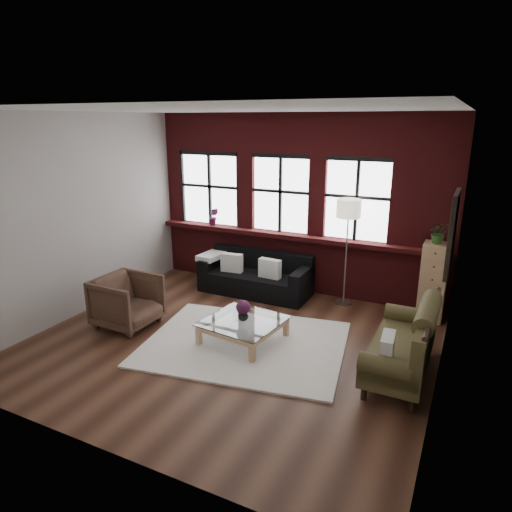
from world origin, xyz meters
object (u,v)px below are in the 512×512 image
at_px(armchair, 127,301).
at_px(drawer_chest, 433,282).
at_px(vintage_settee, 401,340).
at_px(dark_sofa, 255,274).
at_px(coffee_table, 243,331).
at_px(vase, 243,315).
at_px(floor_lamp, 346,249).

relative_size(armchair, drawer_chest, 0.69).
xyz_separation_m(vintage_settee, armchair, (-4.02, -0.40, -0.07)).
bearing_deg(armchair, drawer_chest, -60.19).
distance_m(dark_sofa, drawer_chest, 3.03).
relative_size(coffee_table, drawer_chest, 0.81).
distance_m(dark_sofa, armchair, 2.40).
distance_m(coffee_table, vase, 0.25).
bearing_deg(vintage_settee, coffee_table, -177.30).
height_order(vintage_settee, coffee_table, vintage_settee).
xyz_separation_m(dark_sofa, vintage_settee, (2.85, -1.70, 0.10)).
bearing_deg(floor_lamp, vase, -114.14).
height_order(vintage_settee, drawer_chest, drawer_chest).
bearing_deg(dark_sofa, vintage_settee, -30.80).
xyz_separation_m(vintage_settee, vase, (-2.16, -0.10, -0.06)).
distance_m(coffee_table, drawer_chest, 3.10).
bearing_deg(drawer_chest, dark_sofa, -176.17).
distance_m(armchair, coffee_table, 1.89).
height_order(vase, floor_lamp, floor_lamp).
xyz_separation_m(dark_sofa, drawer_chest, (3.01, 0.20, 0.27)).
relative_size(vase, drawer_chest, 0.13).
bearing_deg(dark_sofa, armchair, -119.05).
bearing_deg(dark_sofa, floor_lamp, 8.06).
relative_size(vintage_settee, drawer_chest, 1.40).
relative_size(drawer_chest, floor_lamp, 0.64).
distance_m(dark_sofa, vase, 1.93).
xyz_separation_m(coffee_table, floor_lamp, (0.91, 2.03, 0.83)).
bearing_deg(dark_sofa, drawer_chest, 3.83).
bearing_deg(armchair, floor_lamp, -48.96).
height_order(coffee_table, vase, vase).
bearing_deg(vase, vintage_settee, 2.70).
xyz_separation_m(vase, drawer_chest, (2.32, 2.00, 0.22)).
height_order(dark_sofa, vase, dark_sofa).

